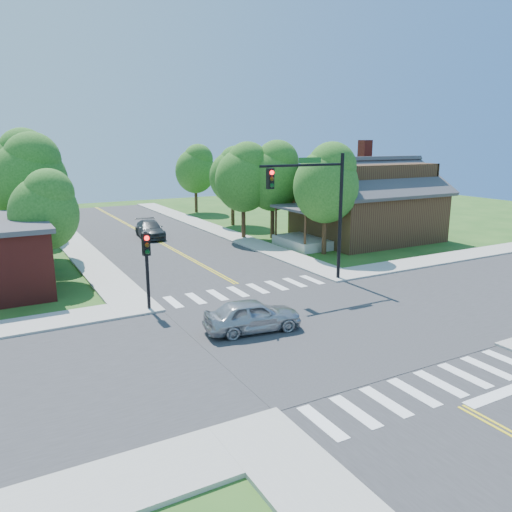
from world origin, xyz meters
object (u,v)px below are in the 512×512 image
signal_mast_ne (316,198)px  car_dgrey (150,230)px  signal_pole_nw (147,256)px  house_ne (367,198)px  car_silver (253,316)px

signal_mast_ne → car_dgrey: 18.59m
signal_pole_nw → car_dgrey: bearing=72.6°
house_ne → car_dgrey: (-15.17, 9.03, -2.64)m
signal_mast_ne → house_ne: bearing=37.7°
signal_mast_ne → car_silver: size_ratio=1.68×
signal_pole_nw → house_ne: size_ratio=0.29×
signal_pole_nw → house_ne: (20.71, 8.66, 0.67)m
car_dgrey → car_silver: bearing=-89.4°
signal_mast_ne → house_ne: signal_mast_ne is taller
signal_pole_nw → car_dgrey: signal_pole_nw is taller
signal_pole_nw → house_ne: bearing=22.7°
signal_pole_nw → car_silver: (3.02, -4.66, -1.97)m
car_silver → signal_pole_nw: bearing=40.9°
car_dgrey → signal_pole_nw: bearing=-100.4°
signal_mast_ne → car_dgrey: signal_mast_ne is taller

